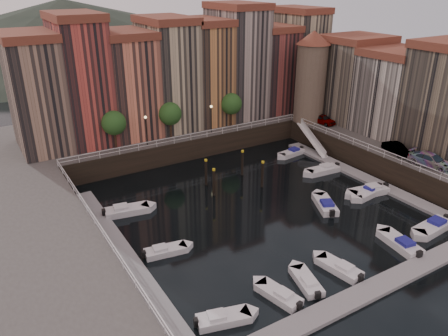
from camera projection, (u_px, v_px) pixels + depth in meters
ground at (256, 206)px, 49.71m from camera, size 200.00×200.00×0.00m
quay_far at (163, 131)px, 69.47m from camera, size 80.00×20.00×3.00m
quay_right at (429, 153)px, 60.81m from camera, size 20.00×36.00×3.00m
dock_left at (122, 252)px, 41.17m from camera, size 2.00×28.00×0.35m
dock_right at (363, 177)px, 56.53m from camera, size 2.00×28.00×0.35m
dock_near at (373, 289)px, 36.32m from camera, size 30.00×2.00×0.35m
mountains at (55, 34)px, 133.49m from camera, size 145.00×100.00×18.00m
far_terrace at (186, 72)px, 65.28m from camera, size 48.70×10.30×17.50m
right_terrace at (397, 89)px, 61.40m from camera, size 9.30×24.30×14.00m
corner_tower at (311, 75)px, 66.45m from camera, size 5.20×5.20×13.80m
promenade_trees at (174, 113)px, 60.68m from camera, size 21.20×3.20×5.20m
street_lamps at (180, 119)px, 60.33m from camera, size 10.36×0.36×4.18m
railings at (233, 161)px, 52.01m from camera, size 36.08×34.04×0.52m
gangway at (312, 139)px, 64.87m from camera, size 2.78×8.32×3.73m
mooring_pilings at (231, 173)px, 54.09m from camera, size 6.59×4.64×3.78m
boat_left_0 at (222, 319)px, 32.90m from camera, size 4.46×2.58×1.00m
boat_left_2 at (165, 251)px, 41.07m from camera, size 4.30×2.09×0.96m
boat_left_4 at (126, 210)px, 48.03m from camera, size 5.18×2.64×1.16m
boat_right_0 at (433, 227)px, 44.85m from camera, size 5.27×2.28×1.19m
boat_right_1 at (369, 191)px, 52.36m from camera, size 5.34×2.66×1.20m
boat_right_2 at (368, 192)px, 52.10m from camera, size 4.94×2.34×1.11m
boat_right_3 at (323, 170)px, 58.15m from camera, size 4.99×2.14×1.13m
boat_right_4 at (292, 153)px, 63.89m from camera, size 4.53×2.17×1.02m
boat_near_0 at (279, 295)px, 35.36m from camera, size 2.39×4.41×0.99m
boat_near_1 at (307, 282)px, 36.89m from camera, size 2.51×4.35×0.97m
boat_near_2 at (340, 268)px, 38.60m from camera, size 2.29×4.57×1.03m
boat_near_3 at (401, 243)px, 42.11m from camera, size 2.46×5.06×1.14m
car_a at (323, 120)px, 67.42m from camera, size 2.21×4.48×1.47m
car_b at (397, 149)px, 55.92m from camera, size 2.16×4.38×1.38m
car_c at (431, 161)px, 52.13m from camera, size 2.92×5.70×1.58m
boat_extra_793 at (325, 205)px, 49.27m from camera, size 3.62×4.97×1.14m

